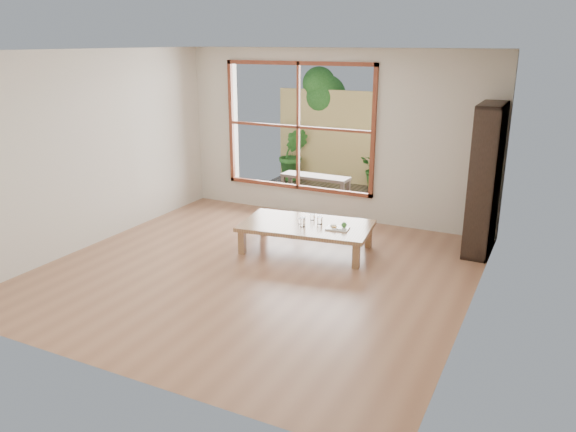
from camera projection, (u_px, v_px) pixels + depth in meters
name	position (u px, v px, depth m)	size (l,w,h in m)	color
ground	(258.00, 270.00, 6.90)	(5.00, 5.00, 0.00)	#A27151
low_table	(306.00, 227.00, 7.46)	(1.81, 1.17, 0.37)	#977449
floor_cushion	(274.00, 218.00, 8.78)	(0.53, 0.53, 0.08)	silver
bookshelf	(485.00, 180.00, 7.25)	(0.31, 0.88, 1.96)	#31221B
glass_tall	(303.00, 222.00, 7.31)	(0.07, 0.07, 0.13)	silver
glass_mid	(320.00, 221.00, 7.42)	(0.07, 0.07, 0.10)	silver
glass_short	(313.00, 217.00, 7.60)	(0.06, 0.06, 0.08)	silver
glass_small	(300.00, 221.00, 7.44)	(0.06, 0.06, 0.07)	silver
food_tray	(339.00, 227.00, 7.24)	(0.31, 0.24, 0.09)	white
deck	(325.00, 196.00, 10.20)	(2.80, 2.00, 0.05)	#342C26
garden_bench	(315.00, 179.00, 9.95)	(1.24, 0.39, 0.39)	#31221B
bamboo_fence	(346.00, 138.00, 10.79)	(2.80, 0.06, 1.80)	tan
shrub_right	(380.00, 168.00, 10.42)	(0.74, 0.64, 0.82)	#2B6324
shrub_left	(293.00, 154.00, 11.10)	(0.57, 0.46, 1.03)	#2B6324
garden_tree	(320.00, 97.00, 11.11)	(1.04, 0.85, 2.22)	#4C3D2D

